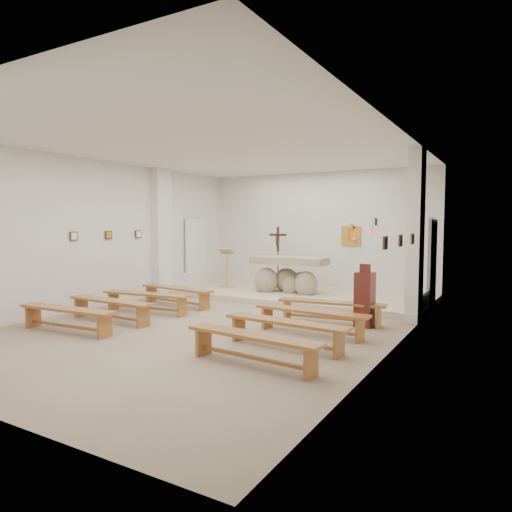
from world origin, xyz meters
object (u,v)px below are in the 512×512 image
Objects in this scene: altar at (288,277)px; bench_right_third at (285,327)px; lectern at (227,268)px; bench_left_second at (146,298)px; crucifix_stand at (278,252)px; bench_left_front at (177,292)px; bench_left_fourth at (67,314)px; bench_right_front at (331,307)px; bench_left_third at (111,305)px; donation_pedestal at (365,299)px; bench_right_second at (311,316)px; bench_right_fourth at (253,342)px.

altar is 0.94× the size of bench_right_third.
lectern reaches higher than altar.
bench_left_second is at bearing -98.09° from lectern.
crucifix_stand reaches higher than altar.
bench_right_third is at bearing -21.32° from bench_left_second.
bench_left_front is 3.11m from bench_left_fourth.
altar is 0.94× the size of bench_left_second.
lectern reaches higher than bench_right_third.
bench_right_front is 4.48m from bench_left_third.
donation_pedestal is at bearing -0.10° from bench_right_front.
donation_pedestal is 0.57× the size of bench_left_fourth.
altar is 0.94× the size of bench_right_second.
crucifix_stand reaches higher than bench_right_second.
bench_left_third and bench_right_fourth have the same top height.
bench_right_fourth is at bearing -97.15° from donation_pedestal.
bench_right_third is (3.97, -1.04, 0.00)m from bench_left_second.
bench_right_second and bench_left_third have the same top height.
bench_left_front is 1.01× the size of bench_left_third.
bench_left_third is at bearing -83.05° from bench_left_front.
bench_left_fourth is (0.00, -3.11, 0.00)m from bench_left_front.
crucifix_stand is 0.81× the size of bench_right_second.
donation_pedestal is at bearing 7.90° from bench_left_front.
bench_right_third is at bearing 1.99° from bench_left_third.
lectern is 5.56m from bench_left_fourth.
bench_right_third is at bearing -20.58° from bench_left_front.
crucifix_stand is at bearing 129.26° from altar.
crucifix_stand is at bearing 141.94° from donation_pedestal.
bench_right_front is 4.11m from bench_left_second.
bench_left_second is 2.07m from bench_left_fourth.
lectern is 0.53× the size of bench_left_fourth.
lectern is 4.53m from bench_left_third.
crucifix_stand is at bearing 119.68° from bench_right_fourth.
crucifix_stand reaches higher than bench_left_second.
bench_left_second is at bearing -83.05° from bench_left_front.
bench_right_second is (3.97, 0.00, 0.00)m from bench_left_second.
bench_right_fourth is at bearing -12.61° from bench_left_third.
crucifix_stand is at bearing 81.09° from bench_left_third.
bench_right_third is at bearing -102.46° from donation_pedestal.
bench_left_third is (-3.97, -2.07, 0.00)m from bench_right_front.
bench_right_front is (4.13, -2.44, -0.38)m from lectern.
bench_left_fourth is (-3.97, -2.07, 0.00)m from bench_right_second.
bench_right_fourth is at bearing -85.75° from bench_right_third.
bench_right_front and bench_right_third have the same top height.
bench_right_fourth is (3.97, -2.07, 0.00)m from bench_left_second.
bench_right_third is 4.11m from bench_left_fourth.
bench_left_third is at bearing 170.69° from bench_right_fourth.
bench_right_fourth is at bearing -3.41° from bench_left_fourth.
donation_pedestal reaches higher than bench_right_fourth.
bench_left_fourth is at bearing -174.70° from bench_right_fourth.
bench_left_front is at bearing 147.28° from bench_right_fourth.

